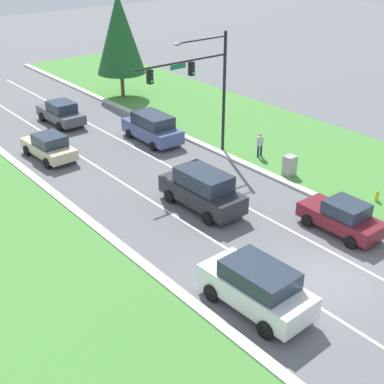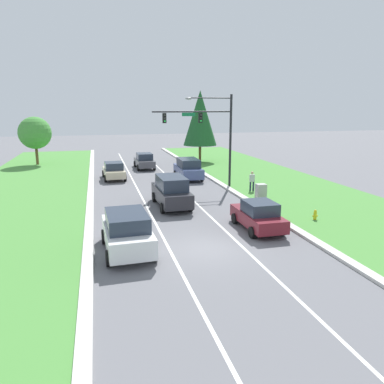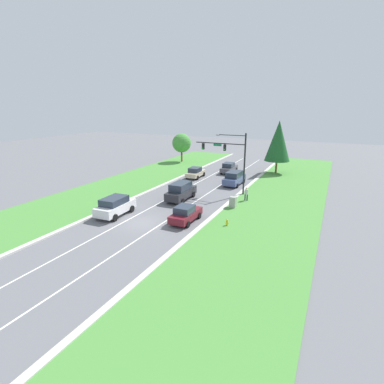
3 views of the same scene
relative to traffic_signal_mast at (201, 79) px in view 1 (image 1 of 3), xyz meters
The scene contains 15 objects.
ground_plane 15.20m from the traffic_signal_mast, 107.18° to the right, with size 160.00×160.00×0.00m, color slate.
curb_strip_left 17.61m from the traffic_signal_mast, 125.87° to the right, with size 0.50×90.00×0.15m.
lane_stripe_inner_left 15.80m from the traffic_signal_mast, 113.80° to the right, with size 0.14×81.00×0.01m.
lane_stripe_inner_right 14.80m from the traffic_signal_mast, 100.05° to the right, with size 0.14×81.00×0.01m.
traffic_signal_mast is the anchor object (origin of this frame).
charcoal_suv 8.01m from the traffic_signal_mast, 128.97° to the right, with size 2.21×5.14×2.16m.
slate_blue_suv 6.12m from the traffic_signal_mast, 99.54° to the left, with size 2.24×4.98×1.98m.
white_suv 15.92m from the traffic_signal_mast, 121.42° to the right, with size 2.39×4.79×1.98m.
graphite_sedan 13.10m from the traffic_signal_mast, 109.17° to the left, with size 2.09×4.70×1.76m.
burgundy_sedan 12.35m from the traffic_signal_mast, 92.83° to the right, with size 1.98×4.22×1.68m.
champagne_sedan 10.71m from the traffic_signal_mast, 142.10° to the left, with size 2.18×4.52×1.67m.
utility_cabinet 7.53m from the traffic_signal_mast, 67.12° to the right, with size 0.70×0.60×1.30m.
pedestrian 5.72m from the traffic_signal_mast, 38.76° to the right, with size 0.40×0.23×1.69m.
fire_hydrant 12.38m from the traffic_signal_mast, 71.98° to the right, with size 0.34×0.20×0.70m.
conifer_near_right_tree 15.04m from the traffic_signal_mast, 77.39° to the left, with size 4.13×4.13×8.79m.
Camera 1 is at (-16.35, -11.07, 13.65)m, focal length 50.00 mm.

